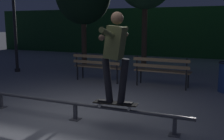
{
  "coord_description": "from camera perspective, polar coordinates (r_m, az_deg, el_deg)",
  "views": [
    {
      "loc": [
        2.54,
        -4.29,
        1.77
      ],
      "look_at": [
        0.41,
        0.68,
        0.85
      ],
      "focal_mm": 43.01,
      "sensor_mm": 36.0,
      "label": 1
    }
  ],
  "objects": [
    {
      "name": "ground_plane",
      "position": [
        5.29,
        -7.07,
        -9.96
      ],
      "size": [
        90.0,
        90.0,
        0.0
      ],
      "primitive_type": "plane",
      "color": "slate"
    },
    {
      "name": "hedge_backdrop",
      "position": [
        15.48,
        13.94,
        7.81
      ],
      "size": [
        24.0,
        1.2,
        2.68
      ],
      "primitive_type": "cube",
      "color": "#193D1E",
      "rests_on": "ground"
    },
    {
      "name": "grind_rail",
      "position": [
        5.11,
        -7.83,
        -7.59
      ],
      "size": [
        4.36,
        0.18,
        0.34
      ],
      "color": "#47474C",
      "rests_on": "ground"
    },
    {
      "name": "skateboard",
      "position": [
        4.71,
        0.71,
        -7.12
      ],
      "size": [
        0.79,
        0.27,
        0.09
      ],
      "color": "black",
      "rests_on": "grind_rail"
    },
    {
      "name": "skateboarder",
      "position": [
        4.53,
        0.77,
        4.28
      ],
      "size": [
        0.63,
        1.4,
        1.56
      ],
      "color": "black",
      "rests_on": "skateboard"
    },
    {
      "name": "park_bench_leftmost",
      "position": [
        8.36,
        -3.04,
        1.17
      ],
      "size": [
        1.62,
        0.48,
        0.88
      ],
      "color": "black",
      "rests_on": "ground"
    },
    {
      "name": "park_bench_left_center",
      "position": [
        7.69,
        10.53,
        0.27
      ],
      "size": [
        1.62,
        0.48,
        0.88
      ],
      "color": "black",
      "rests_on": "ground"
    },
    {
      "name": "lamp_post_left",
      "position": [
        10.68,
        -20.2,
        12.91
      ],
      "size": [
        0.32,
        0.32,
        3.9
      ],
      "color": "black",
      "rests_on": "ground"
    }
  ]
}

